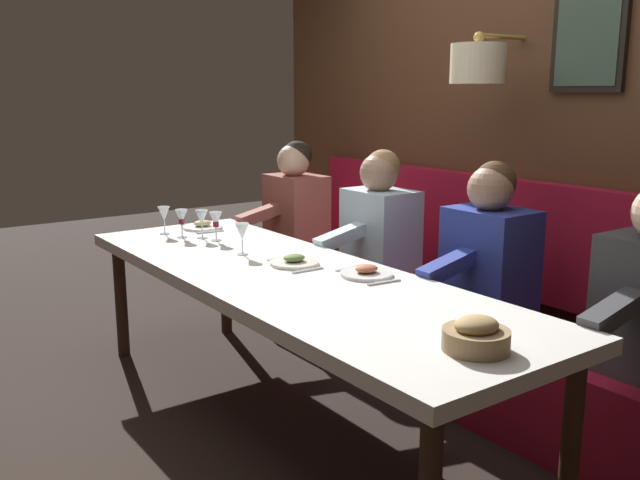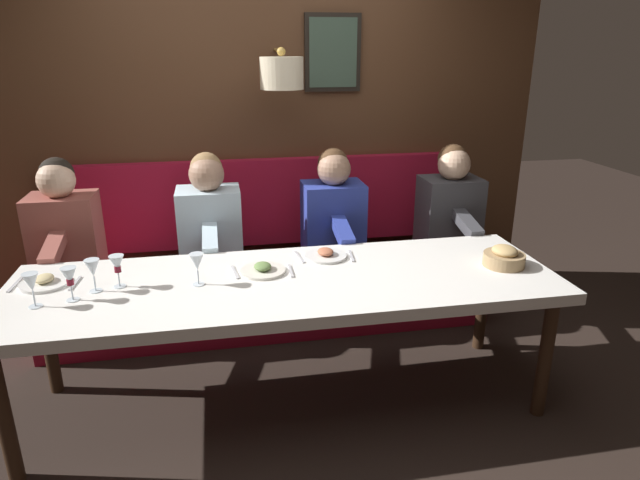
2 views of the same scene
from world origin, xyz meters
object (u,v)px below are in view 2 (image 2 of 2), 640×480
(diner_middle, at_px, (210,219))
(diner_far, at_px, (64,227))
(wine_glass_4, at_px, (197,263))
(diner_nearest, at_px, (450,206))
(diner_near, at_px, (333,212))
(bread_bowl, at_px, (504,257))
(wine_glass_2, at_px, (31,283))
(dining_table, at_px, (287,289))
(wine_glass_3, at_px, (93,269))
(wine_glass_1, at_px, (117,265))
(wine_glass_0, at_px, (70,277))

(diner_middle, bearing_deg, diner_far, 90.00)
(diner_middle, relative_size, wine_glass_4, 4.82)
(diner_nearest, relative_size, diner_far, 1.00)
(diner_near, height_order, bread_bowl, diner_near)
(diner_far, xyz_separation_m, wine_glass_2, (-0.99, -0.10, 0.04))
(dining_table, distance_m, wine_glass_3, 0.95)
(wine_glass_4, xyz_separation_m, bread_bowl, (-0.05, -1.62, -0.07))
(diner_near, xyz_separation_m, diner_middle, (0.00, 0.81, 0.00))
(dining_table, relative_size, wine_glass_2, 17.00)
(diner_middle, bearing_deg, diner_near, -90.00)
(wine_glass_1, distance_m, bread_bowl, 2.00)
(diner_near, height_order, wine_glass_0, diner_near)
(diner_far, bearing_deg, wine_glass_0, -165.27)
(bread_bowl, bearing_deg, diner_middle, 59.30)
(wine_glass_0, bearing_deg, diner_middle, -33.65)
(diner_nearest, xyz_separation_m, diner_far, (0.00, 2.53, 0.00))
(diner_middle, distance_m, wine_glass_2, 1.26)
(diner_near, distance_m, bread_bowl, 1.19)
(wine_glass_3, bearing_deg, wine_glass_1, -72.06)
(diner_near, xyz_separation_m, diner_far, (0.00, 1.69, 0.00))
(diner_far, bearing_deg, wine_glass_2, -174.39)
(diner_nearest, height_order, diner_middle, same)
(wine_glass_3, bearing_deg, wine_glass_0, 135.03)
(diner_middle, xyz_separation_m, diner_far, (0.00, 0.88, 0.00))
(dining_table, distance_m, wine_glass_0, 1.03)
(diner_middle, distance_m, diner_far, 0.88)
(wine_glass_0, relative_size, wine_glass_4, 1.00)
(bread_bowl, bearing_deg, dining_table, 87.88)
(dining_table, distance_m, diner_near, 0.99)
(wine_glass_1, height_order, wine_glass_2, same)
(wine_glass_0, height_order, wine_glass_2, same)
(diner_near, height_order, wine_glass_1, diner_near)
(wine_glass_4, bearing_deg, wine_glass_3, 88.52)
(dining_table, height_order, wine_glass_2, wine_glass_2)
(diner_near, distance_m, wine_glass_2, 1.88)
(wine_glass_4, bearing_deg, diner_nearest, -62.83)
(dining_table, height_order, bread_bowl, bread_bowl)
(wine_glass_0, height_order, wine_glass_3, same)
(wine_glass_1, height_order, bread_bowl, wine_glass_1)
(diner_far, relative_size, wine_glass_0, 4.82)
(wine_glass_1, relative_size, wine_glass_4, 1.00)
(wine_glass_2, xyz_separation_m, wine_glass_3, (0.13, -0.24, 0.00))
(diner_middle, relative_size, wine_glass_3, 4.82)
(wine_glass_0, bearing_deg, wine_glass_1, -57.98)
(diner_nearest, xyz_separation_m, wine_glass_2, (-0.99, 2.43, 0.04))
(wine_glass_4, bearing_deg, wine_glass_0, 97.23)
(wine_glass_1, distance_m, wine_glass_3, 0.11)
(diner_middle, relative_size, wine_glass_1, 4.82)
(diner_near, bearing_deg, diner_nearest, -90.00)
(diner_nearest, bearing_deg, wine_glass_4, 117.17)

